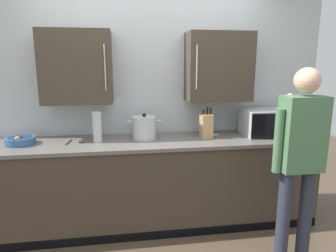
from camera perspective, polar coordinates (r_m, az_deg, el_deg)
name	(u,v)px	position (r m, az deg, el deg)	size (l,w,h in m)	color
back_wall_tiled	(149,91)	(3.27, -3.62, 6.78)	(3.90, 0.44, 2.63)	#B2BCC1
counter_unit	(153,183)	(3.17, -2.86, -10.79)	(3.40, 0.68, 0.92)	#3D3328
microwave_oven	(268,122)	(3.39, 18.58, 0.68)	(0.58, 0.41, 0.28)	#B7BABF
knife_block	(206,126)	(3.12, 7.32, 0.07)	(0.11, 0.15, 0.33)	tan
stock_pot	(144,128)	(3.05, -4.55, -0.32)	(0.34, 0.25, 0.26)	#B7BABF
wooden_spoon	(75,142)	(3.06, -17.33, -2.87)	(0.18, 0.19, 0.02)	brown
thermos_flask	(97,127)	(2.99, -13.40, -0.13)	(0.09, 0.09, 0.31)	#B7BABF
fruit_bowl	(20,140)	(3.19, -26.46, -2.43)	(0.28, 0.28, 0.09)	#335684
person_figure	(300,151)	(2.65, 23.91, -4.39)	(0.44, 0.62, 1.65)	#282D3D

